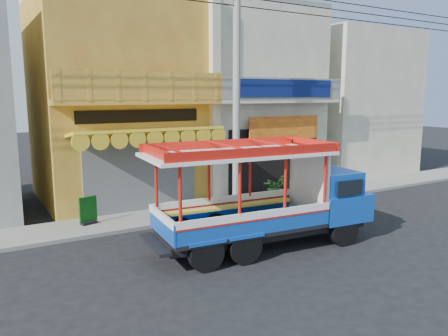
# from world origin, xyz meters

# --- Properties ---
(ground) EXTENTS (90.00, 90.00, 0.00)m
(ground) POSITION_xyz_m (0.00, 0.00, 0.00)
(ground) COLOR black
(ground) RESTS_ON ground
(sidewalk) EXTENTS (30.00, 2.00, 0.12)m
(sidewalk) POSITION_xyz_m (0.00, 4.00, 0.06)
(sidewalk) COLOR slate
(sidewalk) RESTS_ON ground
(shophouse_left) EXTENTS (6.00, 7.50, 8.24)m
(shophouse_left) POSITION_xyz_m (-4.00, 7.96, 4.11)
(shophouse_left) COLOR #B67328
(shophouse_left) RESTS_ON ground
(shophouse_right) EXTENTS (6.00, 6.75, 8.24)m
(shophouse_right) POSITION_xyz_m (2.00, 7.96, 4.11)
(shophouse_right) COLOR #BEB89C
(shophouse_right) RESTS_ON ground
(party_pilaster) EXTENTS (0.35, 0.30, 8.00)m
(party_pilaster) POSITION_xyz_m (-1.00, 4.85, 4.00)
(party_pilaster) COLOR #BEB89C
(party_pilaster) RESTS_ON ground
(filler_building_right) EXTENTS (6.00, 6.00, 7.60)m
(filler_building_right) POSITION_xyz_m (9.00, 8.00, 3.80)
(filler_building_right) COLOR #BEB89C
(filler_building_right) RESTS_ON ground
(utility_pole) EXTENTS (28.00, 0.26, 9.00)m
(utility_pole) POSITION_xyz_m (-0.85, 3.30, 5.03)
(utility_pole) COLOR gray
(utility_pole) RESTS_ON ground
(songthaew_truck) EXTENTS (6.62, 2.61, 3.02)m
(songthaew_truck) POSITION_xyz_m (-1.86, -0.31, 1.46)
(songthaew_truck) COLOR black
(songthaew_truck) RESTS_ON ground
(green_sign) EXTENTS (0.60, 0.38, 0.91)m
(green_sign) POSITION_xyz_m (-6.15, 4.16, 0.50)
(green_sign) COLOR black
(green_sign) RESTS_ON sidewalk
(potted_plant_a) EXTENTS (1.20, 1.15, 1.04)m
(potted_plant_a) POSITION_xyz_m (1.12, 3.77, 0.64)
(potted_plant_a) COLOR #215E1A
(potted_plant_a) RESTS_ON sidewalk
(potted_plant_b) EXTENTS (0.73, 0.67, 1.05)m
(potted_plant_b) POSITION_xyz_m (4.18, 3.94, 0.65)
(potted_plant_b) COLOR #215E1A
(potted_plant_b) RESTS_ON sidewalk
(potted_plant_c) EXTENTS (0.61, 0.61, 0.88)m
(potted_plant_c) POSITION_xyz_m (3.12, 4.03, 0.56)
(potted_plant_c) COLOR #215E1A
(potted_plant_c) RESTS_ON sidewalk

